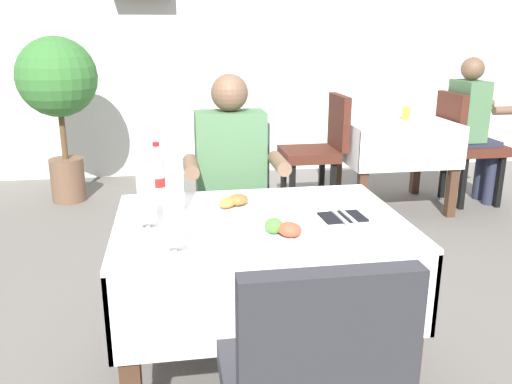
{
  "coord_description": "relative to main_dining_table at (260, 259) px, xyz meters",
  "views": [
    {
      "loc": [
        -0.32,
        -1.77,
        1.47
      ],
      "look_at": [
        0.01,
        0.3,
        0.83
      ],
      "focal_mm": 37.38,
      "sensor_mm": 36.0,
      "label": 1
    }
  ],
  "objects": [
    {
      "name": "potted_plant_corner",
      "position": [
        -1.27,
        2.82,
        0.43
      ],
      "size": [
        0.67,
        0.67,
        1.43
      ],
      "color": "brown",
      "rests_on": "ground"
    },
    {
      "name": "background_patron",
      "position": [
        2.21,
        2.21,
        0.14
      ],
      "size": [
        0.46,
        0.5,
        1.26
      ],
      "color": "#282D42",
      "rests_on": "ground"
    },
    {
      "name": "plate_far_diner",
      "position": [
        -0.08,
        0.14,
        0.19
      ],
      "size": [
        0.25,
        0.25,
        0.06
      ],
      "color": "white",
      "rests_on": "main_dining_table"
    },
    {
      "name": "background_chair_left",
      "position": [
        0.86,
        2.21,
        -0.02
      ],
      "size": [
        0.5,
        0.44,
        0.97
      ],
      "color": "#4C2319",
      "rests_on": "ground"
    },
    {
      "name": "napkin_cutlery_set",
      "position": [
        0.33,
        -0.04,
        0.18
      ],
      "size": [
        0.18,
        0.19,
        0.01
      ],
      "color": "black",
      "rests_on": "main_dining_table"
    },
    {
      "name": "plate_near_camera",
      "position": [
        0.06,
        -0.2,
        0.2
      ],
      "size": [
        0.25,
        0.25,
        0.07
      ],
      "color": "white",
      "rests_on": "main_dining_table"
    },
    {
      "name": "background_chair_right",
      "position": [
        2.16,
        2.21,
        -0.02
      ],
      "size": [
        0.5,
        0.44,
        0.97
      ],
      "color": "#4C2319",
      "rests_on": "ground"
    },
    {
      "name": "beer_glass_left",
      "position": [
        -0.33,
        0.12,
        0.3
      ],
      "size": [
        0.08,
        0.08,
        0.23
      ],
      "color": "white",
      "rests_on": "main_dining_table"
    },
    {
      "name": "back_wall",
      "position": [
        -0.01,
        3.66,
        0.97
      ],
      "size": [
        11.0,
        0.12,
        3.1
      ],
      "primitive_type": "cube",
      "color": "silver",
      "rests_on": "ground"
    },
    {
      "name": "cola_bottle_primary",
      "position": [
        -0.4,
        0.3,
        0.29
      ],
      "size": [
        0.07,
        0.07,
        0.26
      ],
      "color": "silver",
      "rests_on": "main_dining_table"
    },
    {
      "name": "background_table_tumbler",
      "position": [
        1.6,
        2.22,
        0.23
      ],
      "size": [
        0.06,
        0.06,
        0.11
      ],
      "primitive_type": "cylinder",
      "color": "gold",
      "rests_on": "background_dining_table"
    },
    {
      "name": "beer_glass_middle",
      "position": [
        -0.43,
        -0.05,
        0.3
      ],
      "size": [
        0.07,
        0.07,
        0.23
      ],
      "color": "white",
      "rests_on": "main_dining_table"
    },
    {
      "name": "seated_diner_far",
      "position": [
        -0.03,
        0.69,
        0.14
      ],
      "size": [
        0.5,
        0.46,
        1.26
      ],
      "color": "#282D42",
      "rests_on": "ground"
    },
    {
      "name": "main_dining_table",
      "position": [
        0.0,
        0.0,
        0.0
      ],
      "size": [
        1.14,
        0.82,
        0.75
      ],
      "color": "white",
      "rests_on": "ground"
    },
    {
      "name": "background_dining_table",
      "position": [
        1.51,
        2.21,
        -0.02
      ],
      "size": [
        0.88,
        0.78,
        0.75
      ],
      "color": "white",
      "rests_on": "ground"
    },
    {
      "name": "beer_glass_right",
      "position": [
        -0.34,
        -0.3,
        0.28
      ],
      "size": [
        0.07,
        0.07,
        0.2
      ],
      "color": "white",
      "rests_on": "main_dining_table"
    },
    {
      "name": "chair_far_diner_seat",
      "position": [
        0.0,
        0.8,
        -0.02
      ],
      "size": [
        0.44,
        0.5,
        0.97
      ],
      "color": "#2D2D33",
      "rests_on": "ground"
    }
  ]
}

